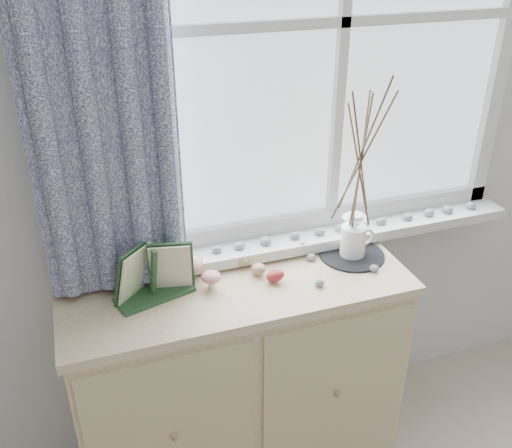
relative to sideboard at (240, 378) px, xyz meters
name	(u,v)px	position (x,y,z in m)	size (l,w,h in m)	color
sideboard	(240,378)	(0.00, 0.00, 0.00)	(1.20, 0.45, 0.85)	beige
botanical_book	(154,275)	(-0.28, -0.01, 0.53)	(0.29, 0.13, 0.21)	#1F4224
toadstool_cluster	(194,268)	(-0.13, 0.06, 0.48)	(0.14, 0.15, 0.09)	white
wooden_eggs	(258,268)	(0.09, 0.04, 0.45)	(0.13, 0.17, 0.06)	tan
songbird_figurine	(293,248)	(0.25, 0.12, 0.45)	(0.11, 0.05, 0.06)	silver
crocheted_doily	(352,255)	(0.46, 0.05, 0.43)	(0.24, 0.24, 0.01)	black
twig_pitcher	(361,154)	(0.46, 0.05, 0.82)	(0.26, 0.26, 0.70)	white
sideboard_pebbles	(320,266)	(0.30, 0.00, 0.44)	(0.33, 0.23, 0.02)	#949497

